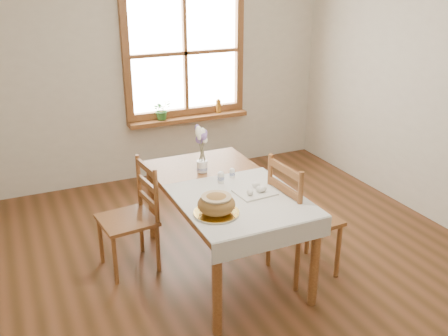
# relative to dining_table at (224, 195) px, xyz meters

# --- Properties ---
(ground) EXTENTS (5.00, 5.00, 0.00)m
(ground) POSITION_rel_dining_table_xyz_m (0.00, -0.30, -0.66)
(ground) COLOR brown
(ground) RESTS_ON ground
(room_walls) EXTENTS (4.60, 5.10, 2.65)m
(room_walls) POSITION_rel_dining_table_xyz_m (0.00, -0.30, 1.04)
(room_walls) COLOR beige
(room_walls) RESTS_ON ground
(window) EXTENTS (1.46, 0.08, 1.46)m
(window) POSITION_rel_dining_table_xyz_m (0.50, 2.17, 0.79)
(window) COLOR #955B2E
(window) RESTS_ON ground
(window_sill) EXTENTS (1.46, 0.20, 0.05)m
(window_sill) POSITION_rel_dining_table_xyz_m (0.50, 2.10, 0.03)
(window_sill) COLOR #955B2E
(window_sill) RESTS_ON ground
(dining_table) EXTENTS (0.90, 1.60, 0.75)m
(dining_table) POSITION_rel_dining_table_xyz_m (0.00, 0.00, 0.00)
(dining_table) COLOR #955B2E
(dining_table) RESTS_ON ground
(table_linen) EXTENTS (0.91, 0.99, 0.01)m
(table_linen) POSITION_rel_dining_table_xyz_m (0.00, -0.30, 0.09)
(table_linen) COLOR silver
(table_linen) RESTS_ON dining_table
(chair_left) EXTENTS (0.49, 0.47, 0.92)m
(chair_left) POSITION_rel_dining_table_xyz_m (-0.73, 0.33, -0.21)
(chair_left) COLOR #955B2E
(chair_left) RESTS_ON ground
(chair_right) EXTENTS (0.52, 0.50, 1.01)m
(chair_right) POSITION_rel_dining_table_xyz_m (0.56, -0.33, -0.16)
(chair_right) COLOR #955B2E
(chair_right) RESTS_ON ground
(bread_plate) EXTENTS (0.36, 0.36, 0.02)m
(bread_plate) POSITION_rel_dining_table_xyz_m (-0.26, -0.45, 0.10)
(bread_plate) COLOR white
(bread_plate) RESTS_ON table_linen
(bread_loaf) EXTENTS (0.27, 0.27, 0.15)m
(bread_loaf) POSITION_rel_dining_table_xyz_m (-0.26, -0.45, 0.19)
(bread_loaf) COLOR olive
(bread_loaf) RESTS_ON bread_plate
(egg_napkin) EXTENTS (0.30, 0.26, 0.01)m
(egg_napkin) POSITION_rel_dining_table_xyz_m (0.15, -0.25, 0.10)
(egg_napkin) COLOR silver
(egg_napkin) RESTS_ON table_linen
(eggs) EXTENTS (0.23, 0.21, 0.05)m
(eggs) POSITION_rel_dining_table_xyz_m (0.15, -0.25, 0.13)
(eggs) COLOR white
(eggs) RESTS_ON egg_napkin
(salt_shaker) EXTENTS (0.06, 0.06, 0.10)m
(salt_shaker) POSITION_rel_dining_table_xyz_m (-0.01, 0.04, 0.14)
(salt_shaker) COLOR white
(salt_shaker) RESTS_ON table_linen
(pepper_shaker) EXTENTS (0.06, 0.06, 0.08)m
(pepper_shaker) POSITION_rel_dining_table_xyz_m (0.12, 0.10, 0.14)
(pepper_shaker) COLOR white
(pepper_shaker) RESTS_ON table_linen
(flower_vase) EXTENTS (0.12, 0.12, 0.10)m
(flower_vase) POSITION_rel_dining_table_xyz_m (-0.06, 0.32, 0.13)
(flower_vase) COLOR white
(flower_vase) RESTS_ON dining_table
(lavender_bouquet) EXTENTS (0.16, 0.16, 0.30)m
(lavender_bouquet) POSITION_rel_dining_table_xyz_m (-0.06, 0.32, 0.33)
(lavender_bouquet) COLOR #7F60AA
(lavender_bouquet) RESTS_ON flower_vase
(potted_plant) EXTENTS (0.25, 0.27, 0.18)m
(potted_plant) POSITION_rel_dining_table_xyz_m (0.17, 2.10, 0.14)
(potted_plant) COLOR #2F6E2C
(potted_plant) RESTS_ON window_sill
(amber_bottle) EXTENTS (0.07, 0.07, 0.17)m
(amber_bottle) POSITION_rel_dining_table_xyz_m (0.89, 2.10, 0.14)
(amber_bottle) COLOR #AF6F20
(amber_bottle) RESTS_ON window_sill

